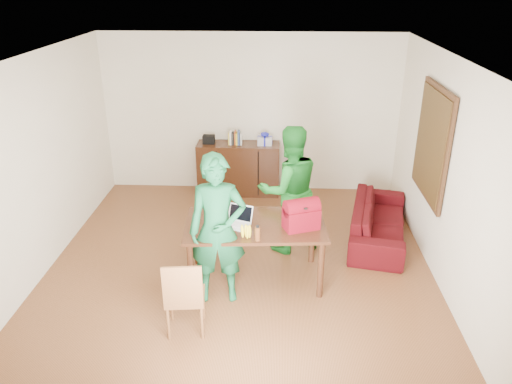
# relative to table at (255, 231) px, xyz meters

# --- Properties ---
(room) EXTENTS (5.20, 5.70, 2.90)m
(room) POSITION_rel_table_xyz_m (-0.21, 0.30, 0.62)
(room) COLOR #4E2D13
(room) RESTS_ON ground
(table) EXTENTS (1.74, 1.07, 0.79)m
(table) POSITION_rel_table_xyz_m (0.00, 0.00, 0.00)
(table) COLOR black
(table) RESTS_ON ground
(chair) EXTENTS (0.44, 0.43, 0.90)m
(chair) POSITION_rel_table_xyz_m (-0.70, -1.01, -0.43)
(chair) COLOR brown
(chair) RESTS_ON ground
(person_near) EXTENTS (0.70, 0.50, 1.80)m
(person_near) POSITION_rel_table_xyz_m (-0.41, -0.39, 0.21)
(person_near) COLOR #12542E
(person_near) RESTS_ON ground
(person_far) EXTENTS (1.04, 0.92, 1.78)m
(person_far) POSITION_rel_table_xyz_m (0.42, 0.81, 0.20)
(person_far) COLOR #16661C
(person_far) RESTS_ON ground
(laptop) EXTENTS (0.37, 0.31, 0.22)m
(laptop) POSITION_rel_table_xyz_m (-0.23, -0.08, 0.14)
(laptop) COLOR white
(laptop) RESTS_ON table
(bananas) EXTENTS (0.18, 0.14, 0.06)m
(bananas) POSITION_rel_table_xyz_m (-0.09, -0.34, 0.13)
(bananas) COLOR yellow
(bananas) RESTS_ON table
(bottle) EXTENTS (0.07, 0.07, 0.19)m
(bottle) POSITION_rel_table_xyz_m (0.05, -0.40, 0.19)
(bottle) COLOR #592E14
(bottle) RESTS_ON table
(red_bag) EXTENTS (0.46, 0.37, 0.30)m
(red_bag) POSITION_rel_table_xyz_m (0.55, -0.09, 0.25)
(red_bag) COLOR maroon
(red_bag) RESTS_ON table
(sofa) EXTENTS (1.09, 1.97, 0.54)m
(sofa) POSITION_rel_table_xyz_m (1.73, 1.15, -0.42)
(sofa) COLOR #3C0711
(sofa) RESTS_ON ground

